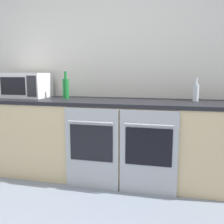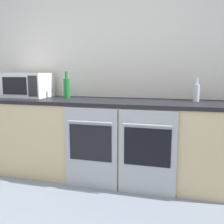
% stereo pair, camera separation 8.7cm
% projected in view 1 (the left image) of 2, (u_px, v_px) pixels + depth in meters
% --- Properties ---
extents(wall_back, '(10.00, 0.06, 2.60)m').
position_uv_depth(wall_back, '(106.00, 65.00, 3.11)').
color(wall_back, silver).
rests_on(wall_back, ground_plane).
extents(counter_back, '(3.37, 0.68, 0.90)m').
position_uv_depth(counter_back, '(99.00, 138.00, 2.90)').
color(counter_back, '#D1B789').
rests_on(counter_back, ground_plane).
extents(oven_left, '(0.56, 0.06, 0.85)m').
position_uv_depth(oven_left, '(92.00, 148.00, 2.56)').
color(oven_left, '#A8AAAF').
rests_on(oven_left, ground_plane).
extents(oven_right, '(0.56, 0.06, 0.85)m').
position_uv_depth(oven_right, '(148.00, 153.00, 2.43)').
color(oven_right, '#A8AAAF').
rests_on(oven_right, ground_plane).
extents(microwave, '(0.54, 0.40, 0.30)m').
position_uv_depth(microwave, '(26.00, 85.00, 3.08)').
color(microwave, silver).
rests_on(microwave, counter_back).
extents(bottle_clear, '(0.06, 0.06, 0.25)m').
position_uv_depth(bottle_clear, '(196.00, 92.00, 2.69)').
color(bottle_clear, silver).
rests_on(bottle_clear, counter_back).
extents(bottle_red, '(0.07, 0.07, 0.24)m').
position_uv_depth(bottle_red, '(6.00, 89.00, 3.29)').
color(bottle_red, maroon).
rests_on(bottle_red, counter_back).
extents(bottle_green, '(0.08, 0.08, 0.32)m').
position_uv_depth(bottle_green, '(66.00, 88.00, 2.98)').
color(bottle_green, '#19722D').
rests_on(bottle_green, counter_back).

